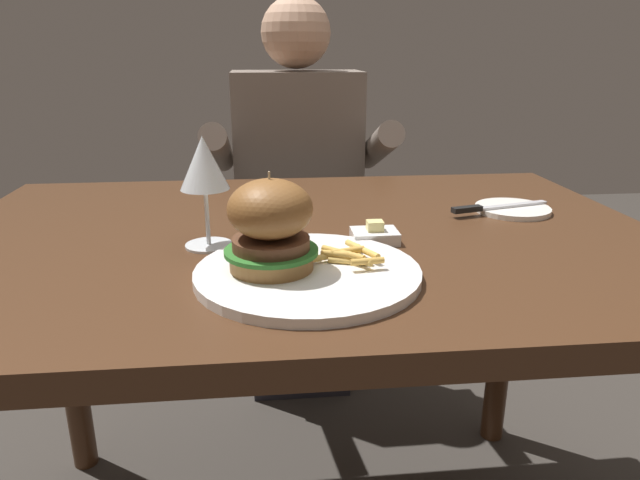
% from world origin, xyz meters
% --- Properties ---
extents(dining_table, '(1.23, 0.85, 0.74)m').
position_xyz_m(dining_table, '(0.00, 0.00, 0.65)').
color(dining_table, '#472B19').
rests_on(dining_table, ground).
extents(main_plate, '(0.31, 0.31, 0.01)m').
position_xyz_m(main_plate, '(-0.01, -0.21, 0.75)').
color(main_plate, white).
rests_on(main_plate, dining_table).
extents(burger_sandwich, '(0.13, 0.13, 0.13)m').
position_xyz_m(burger_sandwich, '(-0.06, -0.21, 0.82)').
color(burger_sandwich, '#9E6B38').
rests_on(burger_sandwich, main_plate).
extents(fries_pile, '(0.10, 0.09, 0.02)m').
position_xyz_m(fries_pile, '(0.05, -0.19, 0.76)').
color(fries_pile, '#EABC5B').
rests_on(fries_pile, main_plate).
extents(wine_glass, '(0.08, 0.08, 0.17)m').
position_xyz_m(wine_glass, '(-0.15, -0.06, 0.87)').
color(wine_glass, silver).
rests_on(wine_glass, dining_table).
extents(bread_plate, '(0.14, 0.14, 0.01)m').
position_xyz_m(bread_plate, '(0.41, 0.08, 0.74)').
color(bread_plate, white).
rests_on(bread_plate, dining_table).
extents(table_knife, '(0.21, 0.07, 0.01)m').
position_xyz_m(table_knife, '(0.36, 0.07, 0.75)').
color(table_knife, silver).
rests_on(table_knife, bread_plate).
extents(butter_dish, '(0.07, 0.06, 0.04)m').
position_xyz_m(butter_dish, '(0.11, -0.07, 0.75)').
color(butter_dish, white).
rests_on(butter_dish, dining_table).
extents(diner_person, '(0.51, 0.36, 1.18)m').
position_xyz_m(diner_person, '(0.04, 0.70, 0.56)').
color(diner_person, '#282833').
rests_on(diner_person, ground).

